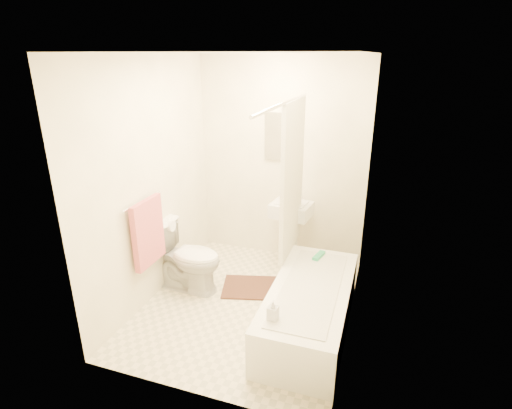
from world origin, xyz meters
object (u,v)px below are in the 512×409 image
(toilet, at_px, (187,257))
(soap_bottle, at_px, (273,310))
(bathtub, at_px, (310,308))
(sink, at_px, (291,232))
(bath_mat, at_px, (252,287))

(toilet, distance_m, soap_bottle, 1.45)
(soap_bottle, bearing_deg, bathtub, 70.62)
(toilet, bearing_deg, sink, -44.17)
(bathtub, distance_m, soap_bottle, 0.66)
(toilet, bearing_deg, bath_mat, -70.01)
(toilet, height_order, bath_mat, toilet)
(toilet, xyz_separation_m, sink, (0.92, 0.85, 0.06))
(toilet, distance_m, bathtub, 1.42)
(bathtub, bearing_deg, bath_mat, 146.84)
(sink, bearing_deg, toilet, -130.13)
(toilet, distance_m, sink, 1.26)
(sink, xyz_separation_m, soap_bottle, (0.26, -1.68, 0.09))
(sink, distance_m, bath_mat, 0.82)
(toilet, relative_size, bathtub, 0.49)
(sink, xyz_separation_m, bath_mat, (-0.27, -0.65, -0.42))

